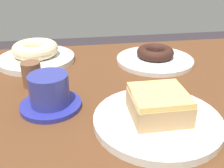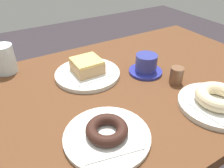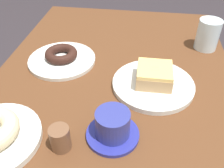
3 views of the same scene
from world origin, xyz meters
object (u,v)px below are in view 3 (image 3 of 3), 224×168
at_px(plate_glazed_square, 153,84).
at_px(donut_glazed_square, 154,75).
at_px(water_glass, 208,35).
at_px(sugar_jar, 60,138).
at_px(coffee_cup, 113,126).
at_px(donut_chocolate_ring, 61,54).
at_px(plate_chocolate_ring, 62,60).

bearing_deg(plate_glazed_square, donut_glazed_square, 0.00).
relative_size(water_glass, sugar_jar, 1.80).
xyz_separation_m(water_glass, coffee_cup, (0.44, -0.27, -0.02)).
distance_m(plate_glazed_square, water_glass, 0.31).
bearing_deg(plate_glazed_square, coffee_cup, -24.94).
relative_size(donut_glazed_square, donut_chocolate_ring, 0.93).
bearing_deg(donut_glazed_square, plate_glazed_square, 0.00).
bearing_deg(plate_glazed_square, donut_chocolate_ring, -106.67).
bearing_deg(water_glass, plate_glazed_square, -36.31).
bearing_deg(plate_chocolate_ring, donut_chocolate_ring, 0.00).
distance_m(donut_glazed_square, plate_chocolate_ring, 0.31).
relative_size(donut_glazed_square, water_glass, 0.93).
xyz_separation_m(water_glass, sugar_jar, (0.49, -0.38, -0.02)).
relative_size(donut_glazed_square, sugar_jar, 1.67).
bearing_deg(coffee_cup, water_glass, 148.39).
bearing_deg(plate_chocolate_ring, plate_glazed_square, 73.33).
distance_m(plate_glazed_square, donut_glazed_square, 0.03).
bearing_deg(plate_glazed_square, plate_chocolate_ring, -106.67).
relative_size(plate_glazed_square, donut_chocolate_ring, 2.23).
distance_m(plate_chocolate_ring, water_glass, 0.51).
height_order(water_glass, coffee_cup, water_glass).
distance_m(donut_glazed_square, donut_chocolate_ring, 0.31).
distance_m(donut_chocolate_ring, coffee_cup, 0.35).
bearing_deg(donut_chocolate_ring, water_glass, 108.07).
bearing_deg(donut_glazed_square, coffee_cup, -24.94).
relative_size(donut_chocolate_ring, sugar_jar, 1.80).
height_order(plate_chocolate_ring, sugar_jar, sugar_jar).
xyz_separation_m(donut_glazed_square, plate_chocolate_ring, (-0.09, -0.30, -0.04)).
xyz_separation_m(plate_chocolate_ring, sugar_jar, (0.33, 0.10, 0.02)).
bearing_deg(sugar_jar, donut_chocolate_ring, -163.16).
relative_size(plate_chocolate_ring, water_glass, 2.08).
relative_size(donut_chocolate_ring, coffee_cup, 0.85).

